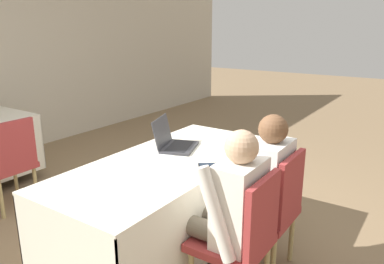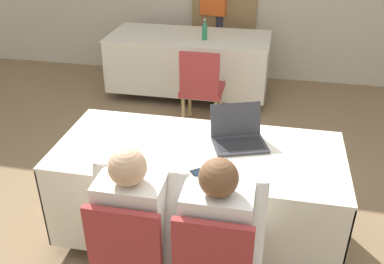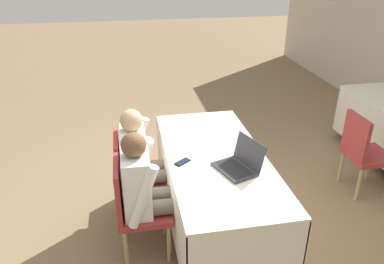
{
  "view_description": "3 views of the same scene",
  "coord_description": "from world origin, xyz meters",
  "views": [
    {
      "loc": [
        -2.06,
        -1.61,
        1.71
      ],
      "look_at": [
        0.0,
        -0.21,
        1.01
      ],
      "focal_mm": 35.0,
      "sensor_mm": 36.0,
      "label": 1
    },
    {
      "loc": [
        0.44,
        -2.4,
        2.26
      ],
      "look_at": [
        0.0,
        -0.21,
        1.01
      ],
      "focal_mm": 40.0,
      "sensor_mm": 36.0,
      "label": 2
    },
    {
      "loc": [
        2.8,
        -0.73,
        2.39
      ],
      "look_at": [
        0.0,
        -0.21,
        1.01
      ],
      "focal_mm": 35.0,
      "sensor_mm": 36.0,
      "label": 3
    }
  ],
  "objects": [
    {
      "name": "cell_phone",
      "position": [
        0.07,
        -0.31,
        0.76
      ],
      "size": [
        0.14,
        0.16,
        0.01
      ],
      "rotation": [
        0.0,
        0.0,
        0.65
      ],
      "color": "black",
      "rests_on": "conference_table_near"
    },
    {
      "name": "person_checkered_shirt",
      "position": [
        -0.23,
        -0.63,
        0.65
      ],
      "size": [
        0.5,
        0.52,
        1.15
      ],
      "rotation": [
        0.0,
        0.0,
        3.14
      ],
      "color": "#665B4C",
      "rests_on": "ground_plane"
    },
    {
      "name": "chair_near_right",
      "position": [
        0.23,
        -0.74,
        0.49
      ],
      "size": [
        0.44,
        0.44,
        0.89
      ],
      "rotation": [
        0.0,
        0.0,
        3.14
      ],
      "color": "tan",
      "rests_on": "ground_plane"
    },
    {
      "name": "conference_table_near",
      "position": [
        0.0,
        0.0,
        0.58
      ],
      "size": [
        1.94,
        0.86,
        0.76
      ],
      "color": "silver",
      "rests_on": "ground_plane"
    },
    {
      "name": "paper_beside_laptop",
      "position": [
        -0.0,
        0.17,
        0.76
      ],
      "size": [
        0.23,
        0.31,
        0.0
      ],
      "rotation": [
        0.0,
        0.0,
        0.08
      ],
      "color": "white",
      "rests_on": "conference_table_near"
    },
    {
      "name": "laptop",
      "position": [
        0.25,
        0.13,
        0.81
      ],
      "size": [
        0.43,
        0.4,
        0.25
      ],
      "rotation": [
        0.0,
        0.0,
        0.35
      ],
      "color": "#333338",
      "rests_on": "conference_table_near"
    },
    {
      "name": "person_white_shirt",
      "position": [
        0.23,
        -0.63,
        0.65
      ],
      "size": [
        0.5,
        0.52,
        1.15
      ],
      "rotation": [
        0.0,
        0.0,
        3.14
      ],
      "color": "#665B4C",
      "rests_on": "ground_plane"
    },
    {
      "name": "chair_far_spare",
      "position": [
        -0.28,
        1.68,
        0.49
      ],
      "size": [
        0.44,
        0.44,
        0.89
      ],
      "rotation": [
        0.0,
        0.0,
        3.14
      ],
      "color": "tan",
      "rests_on": "ground_plane"
    },
    {
      "name": "chair_near_left",
      "position": [
        -0.23,
        -0.74,
        0.49
      ],
      "size": [
        0.44,
        0.44,
        0.89
      ],
      "rotation": [
        0.0,
        0.0,
        3.14
      ],
      "color": "tan",
      "rests_on": "ground_plane"
    },
    {
      "name": "ground_plane",
      "position": [
        0.0,
        0.0,
        0.0
      ],
      "size": [
        24.0,
        24.0,
        0.0
      ],
      "primitive_type": "plane",
      "color": "#846B4C"
    }
  ]
}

